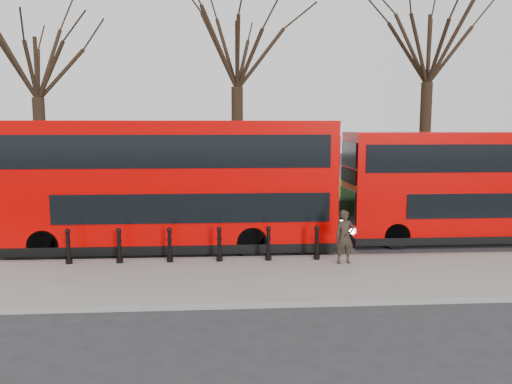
{
  "coord_description": "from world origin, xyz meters",
  "views": [
    {
      "loc": [
        1.24,
        -16.08,
        4.21
      ],
      "look_at": [
        2.34,
        0.5,
        2.0
      ],
      "focal_mm": 35.0,
      "sensor_mm": 36.0,
      "label": 1
    }
  ],
  "objects": [
    {
      "name": "ground",
      "position": [
        0.0,
        0.0,
        0.0
      ],
      "size": [
        120.0,
        120.0,
        0.0
      ],
      "primitive_type": "plane",
      "color": "#28282B",
      "rests_on": "ground"
    },
    {
      "name": "pavement",
      "position": [
        0.0,
        -3.0,
        0.07
      ],
      "size": [
        60.0,
        4.0,
        0.15
      ],
      "primitive_type": "cube",
      "color": "gray",
      "rests_on": "ground"
    },
    {
      "name": "kerb",
      "position": [
        0.0,
        -1.0,
        0.07
      ],
      "size": [
        60.0,
        0.25,
        0.16
      ],
      "primitive_type": "cube",
      "color": "slate",
      "rests_on": "ground"
    },
    {
      "name": "grass_verge",
      "position": [
        0.0,
        15.0,
        0.03
      ],
      "size": [
        60.0,
        18.0,
        0.06
      ],
      "primitive_type": "cube",
      "color": "#2A511B",
      "rests_on": "ground"
    },
    {
      "name": "hedge",
      "position": [
        0.0,
        6.8,
        0.4
      ],
      "size": [
        60.0,
        0.9,
        0.8
      ],
      "primitive_type": "cube",
      "color": "black",
      "rests_on": "ground"
    },
    {
      "name": "yellow_line_outer",
      "position": [
        0.0,
        -0.7,
        0.01
      ],
      "size": [
        60.0,
        0.1,
        0.01
      ],
      "primitive_type": "cube",
      "color": "yellow",
      "rests_on": "ground"
    },
    {
      "name": "yellow_line_inner",
      "position": [
        0.0,
        -0.5,
        0.01
      ],
      "size": [
        60.0,
        0.1,
        0.01
      ],
      "primitive_type": "cube",
      "color": "yellow",
      "rests_on": "ground"
    },
    {
      "name": "tree_left",
      "position": [
        -8.0,
        10.0,
        7.42
      ],
      "size": [
        6.54,
        6.54,
        10.22
      ],
      "color": "black",
      "rests_on": "ground"
    },
    {
      "name": "tree_mid",
      "position": [
        2.0,
        10.0,
        8.18
      ],
      "size": [
        7.2,
        7.2,
        11.25
      ],
      "color": "black",
      "rests_on": "ground"
    },
    {
      "name": "tree_right",
      "position": [
        12.0,
        10.0,
        8.57
      ],
      "size": [
        7.54,
        7.54,
        11.78
      ],
      "color": "black",
      "rests_on": "ground"
    },
    {
      "name": "bollard_row",
      "position": [
        0.37,
        -1.35,
        0.65
      ],
      "size": [
        7.58,
        0.15,
        1.0
      ],
      "color": "black",
      "rests_on": "pavement"
    },
    {
      "name": "bus_lead",
      "position": [
        -0.53,
        0.68,
        2.2
      ],
      "size": [
        10.97,
        2.52,
        4.36
      ],
      "color": "#C60100",
      "rests_on": "ground"
    },
    {
      "name": "bus_rear",
      "position": [
        10.69,
        1.34,
        2.0
      ],
      "size": [
        10.0,
        2.3,
        3.98
      ],
      "color": "#C60100",
      "rests_on": "ground"
    },
    {
      "name": "pedestrian",
      "position": [
        4.82,
        -1.83,
        0.95
      ],
      "size": [
        0.62,
        0.44,
        1.59
      ],
      "primitive_type": "imported",
      "rotation": [
        0.0,
        0.0,
        0.1
      ],
      "color": "#2C241C",
      "rests_on": "pavement"
    }
  ]
}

